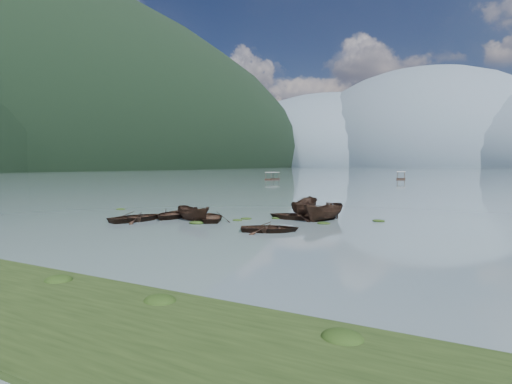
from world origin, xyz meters
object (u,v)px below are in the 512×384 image
at_px(rowboat_0, 172,218).
at_px(pontoon_left, 272,180).
at_px(rowboat_3, 211,220).
at_px(pontoon_centre, 401,179).

relative_size(rowboat_0, pontoon_left, 0.81).
distance_m(rowboat_3, pontoon_left, 92.04).
xyz_separation_m(pontoon_left, pontoon_centre, (35.38, 20.50, 0.00)).
height_order(rowboat_0, pontoon_centre, pontoon_centre).
distance_m(rowboat_0, pontoon_centre, 106.14).
bearing_deg(pontoon_left, rowboat_3, -65.12).
relative_size(rowboat_3, pontoon_left, 0.76).
bearing_deg(rowboat_0, pontoon_left, 99.89).
height_order(rowboat_3, pontoon_centre, pontoon_centre).
xyz_separation_m(rowboat_0, pontoon_left, (-30.59, 85.52, 0.00)).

